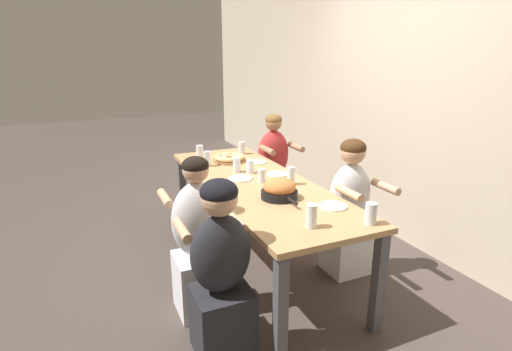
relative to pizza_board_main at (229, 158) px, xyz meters
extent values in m
plane|color=#423833|center=(0.70, -0.02, -0.78)|extent=(18.00, 18.00, 0.00)
cube|color=beige|center=(0.70, 1.51, 0.82)|extent=(10.00, 0.06, 3.20)
cube|color=tan|center=(0.70, -0.02, -0.05)|extent=(2.41, 0.83, 0.04)
cube|color=#4C4C51|center=(-0.45, -0.38, -0.43)|extent=(0.07, 0.07, 0.71)
cube|color=#4C4C51|center=(1.84, -0.38, -0.43)|extent=(0.07, 0.07, 0.71)
cube|color=#4C4C51|center=(-0.45, 0.34, -0.43)|extent=(0.07, 0.07, 0.71)
cube|color=#4C4C51|center=(1.84, 0.34, -0.43)|extent=(0.07, 0.07, 0.71)
cylinder|color=#996B42|center=(0.00, 0.00, -0.02)|extent=(0.33, 0.33, 0.02)
torus|color=#DBB26B|center=(0.00, 0.00, 0.01)|extent=(0.30, 0.30, 0.04)
cylinder|color=#E5C675|center=(0.00, 0.00, 0.00)|extent=(0.25, 0.25, 0.04)
cylinder|color=#C6422D|center=(-0.04, -0.07, 0.02)|extent=(0.02, 0.02, 0.01)
cylinder|color=#C6422D|center=(0.02, 0.01, 0.02)|extent=(0.02, 0.02, 0.01)
cylinder|color=#C6422D|center=(0.04, -0.03, 0.02)|extent=(0.02, 0.02, 0.01)
cylinder|color=#C6422D|center=(0.04, 0.00, 0.02)|extent=(0.02, 0.02, 0.01)
cylinder|color=#C6422D|center=(0.00, -0.02, 0.02)|extent=(0.02, 0.02, 0.01)
cylinder|color=#C6422D|center=(-0.08, 0.04, 0.02)|extent=(0.02, 0.02, 0.01)
cylinder|color=#C6422D|center=(0.03, -0.01, 0.02)|extent=(0.02, 0.02, 0.01)
cylinder|color=black|center=(1.13, -0.03, 0.00)|extent=(0.27, 0.27, 0.06)
cylinder|color=black|center=(1.33, -0.03, 0.01)|extent=(0.12, 0.02, 0.02)
ellipsoid|color=#C17038|center=(1.13, -0.03, 0.05)|extent=(0.24, 0.24, 0.13)
cylinder|color=white|center=(1.45, 0.23, -0.03)|extent=(0.20, 0.20, 0.01)
cube|color=#B7B7BC|center=(1.45, 0.23, -0.02)|extent=(0.09, 0.12, 0.01)
cylinder|color=white|center=(0.60, 0.23, -0.03)|extent=(0.19, 0.19, 0.01)
cube|color=#B7B7BC|center=(0.60, 0.23, -0.02)|extent=(0.08, 0.12, 0.01)
cylinder|color=white|center=(0.59, -0.12, -0.03)|extent=(0.20, 0.20, 0.01)
cube|color=#B7B7BC|center=(0.59, -0.12, -0.02)|extent=(0.14, 0.05, 0.01)
cylinder|color=white|center=(0.15, 0.24, -0.03)|extent=(0.18, 0.18, 0.01)
cube|color=#B7B7BC|center=(0.15, 0.24, -0.02)|extent=(0.03, 0.13, 0.01)
cylinder|color=silver|center=(-0.36, -0.20, 0.02)|extent=(0.08, 0.08, 0.11)
cylinder|color=black|center=(-0.36, -0.20, 0.00)|extent=(0.07, 0.07, 0.06)
cylinder|color=silver|center=(0.38, -0.07, 0.03)|extent=(0.07, 0.07, 0.13)
cylinder|color=black|center=(0.38, -0.07, 0.02)|extent=(0.06, 0.06, 0.10)
cylinder|color=silver|center=(1.78, 0.28, 0.04)|extent=(0.07, 0.07, 0.14)
cylinder|color=black|center=(1.78, 0.28, 0.01)|extent=(0.07, 0.07, 0.09)
cylinder|color=silver|center=(1.68, -0.09, 0.04)|extent=(0.07, 0.07, 0.15)
cylinder|color=silver|center=(1.68, -0.09, 0.03)|extent=(0.06, 0.06, 0.12)
cylinder|color=silver|center=(0.08, -0.25, 0.04)|extent=(0.06, 0.06, 0.14)
cylinder|color=silver|center=(0.08, -0.25, 0.02)|extent=(0.06, 0.06, 0.10)
cylinder|color=silver|center=(0.74, 0.01, 0.03)|extent=(0.06, 0.06, 0.12)
cylinder|color=silver|center=(0.74, 0.01, 0.00)|extent=(0.06, 0.06, 0.07)
cylinder|color=silver|center=(-0.23, 0.23, 0.03)|extent=(0.07, 0.07, 0.13)
cylinder|color=silver|center=(0.89, 0.20, 0.04)|extent=(0.06, 0.06, 0.15)
cylinder|color=silver|center=(0.89, 0.20, 0.02)|extent=(0.05, 0.05, 0.10)
cylinder|color=silver|center=(0.45, 0.03, 0.03)|extent=(0.07, 0.07, 0.12)
cylinder|color=silver|center=(0.45, 0.03, 0.00)|extent=(0.06, 0.06, 0.06)
cube|color=#232328|center=(1.62, -0.66, -0.57)|extent=(0.32, 0.34, 0.43)
ellipsoid|color=#232328|center=(1.62, -0.66, -0.12)|extent=(0.24, 0.36, 0.48)
sphere|color=tan|center=(1.62, -0.66, 0.23)|extent=(0.21, 0.21, 0.21)
ellipsoid|color=black|center=(1.62, -0.66, 0.26)|extent=(0.21, 0.21, 0.15)
cylinder|color=tan|center=(1.42, -0.83, -0.02)|extent=(0.28, 0.06, 0.06)
cylinder|color=tan|center=(1.42, -0.49, -0.02)|extent=(0.28, 0.06, 0.06)
cube|color=silver|center=(1.15, -0.66, -0.57)|extent=(0.32, 0.34, 0.43)
ellipsoid|color=silver|center=(1.15, -0.66, -0.09)|extent=(0.24, 0.36, 0.54)
sphere|color=tan|center=(1.15, -0.66, 0.26)|extent=(0.17, 0.17, 0.17)
ellipsoid|color=black|center=(1.15, -0.66, 0.29)|extent=(0.18, 0.18, 0.12)
cylinder|color=tan|center=(0.95, -0.83, 0.02)|extent=(0.28, 0.06, 0.06)
cylinder|color=tan|center=(0.95, -0.49, 0.02)|extent=(0.28, 0.06, 0.06)
cube|color=#B22D2D|center=(-0.26, 0.62, -0.57)|extent=(0.32, 0.34, 0.43)
ellipsoid|color=#B22D2D|center=(-0.26, 0.62, -0.09)|extent=(0.24, 0.36, 0.54)
sphere|color=#9E7051|center=(-0.26, 0.62, 0.27)|extent=(0.18, 0.18, 0.18)
ellipsoid|color=brown|center=(-0.26, 0.62, 0.30)|extent=(0.18, 0.18, 0.13)
cylinder|color=#9E7051|center=(-0.06, 0.79, 0.03)|extent=(0.28, 0.06, 0.06)
cylinder|color=#9E7051|center=(-0.06, 0.44, 0.03)|extent=(0.28, 0.06, 0.06)
cube|color=silver|center=(1.13, 0.62, -0.57)|extent=(0.32, 0.34, 0.43)
ellipsoid|color=silver|center=(1.13, 0.62, -0.10)|extent=(0.24, 0.36, 0.51)
sphere|color=tan|center=(1.13, 0.62, 0.25)|extent=(0.20, 0.20, 0.20)
ellipsoid|color=#422814|center=(1.13, 0.62, 0.29)|extent=(0.20, 0.20, 0.14)
cylinder|color=tan|center=(1.34, 0.79, 0.01)|extent=(0.28, 0.06, 0.06)
cylinder|color=tan|center=(1.34, 0.44, 0.01)|extent=(0.28, 0.06, 0.06)
camera|label=1|loc=(3.59, -1.31, 0.99)|focal=28.00mm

